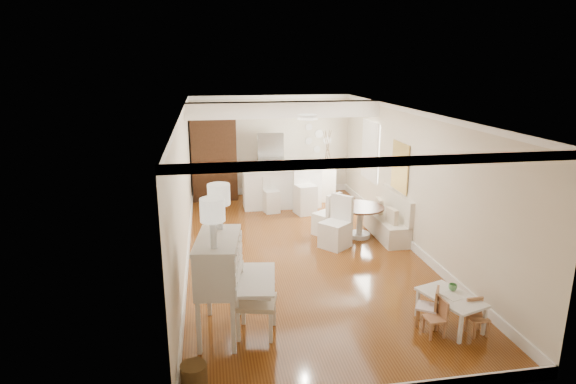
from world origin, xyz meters
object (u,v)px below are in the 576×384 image
object	(u,v)px
fridge	(283,165)
kids_chair_b	(427,306)
sideboard	(327,182)
pantry_cabinet	(214,158)
bar_stool_left	(271,195)
bar_stool_right	(305,191)
slip_chair_near	(335,222)
gustavian_armchair	(256,301)
breakfast_counter	(282,188)
slip_chair_far	(326,214)
secretary_bureau	(219,286)
kids_chair_a	(435,318)
kids_chair_c	(478,317)
kids_table	(450,311)
wicker_basket	(194,377)
dining_table	(360,222)

from	to	relation	value
fridge	kids_chair_b	bearing A→B (deg)	-82.58
sideboard	pantry_cabinet	bearing A→B (deg)	-177.68
bar_stool_left	pantry_cabinet	bearing A→B (deg)	122.04
kids_chair_b	bar_stool_right	world-z (taller)	bar_stool_right
slip_chair_near	gustavian_armchair	bearing A→B (deg)	-73.09
slip_chair_near	breakfast_counter	bearing A→B (deg)	151.88
slip_chair_near	slip_chair_far	distance (m)	0.76
secretary_bureau	gustavian_armchair	size ratio (longest dim) A/B	1.43
slip_chair_far	bar_stool_right	distance (m)	1.57
kids_chair_a	kids_chair_c	size ratio (longest dim) A/B	1.05
kids_table	bar_stool_left	size ratio (longest dim) A/B	1.02
kids_chair_c	gustavian_armchair	bearing A→B (deg)	167.54
pantry_cabinet	wicker_basket	bearing A→B (deg)	-93.18
kids_chair_b	kids_chair_c	size ratio (longest dim) A/B	1.16
dining_table	wicker_basket	bearing A→B (deg)	-127.49
breakfast_counter	pantry_cabinet	world-z (taller)	pantry_cabinet
kids_chair_b	sideboard	world-z (taller)	sideboard
bar_stool_right	kids_chair_c	bearing A→B (deg)	-91.45
slip_chair_far	dining_table	bearing A→B (deg)	121.00
gustavian_armchair	sideboard	world-z (taller)	gustavian_armchair
gustavian_armchair	fridge	xyz separation A→B (m)	(1.50, 7.02, 0.40)
gustavian_armchair	wicker_basket	size ratio (longest dim) A/B	3.19
pantry_cabinet	sideboard	world-z (taller)	pantry_cabinet
wicker_basket	kids_table	world-z (taller)	kids_table
breakfast_counter	secretary_bureau	bearing A→B (deg)	-107.04
kids_chair_c	pantry_cabinet	size ratio (longest dim) A/B	0.23
wicker_basket	kids_chair_b	distance (m)	3.40
gustavian_armchair	pantry_cabinet	bearing A→B (deg)	16.85
gustavian_armchair	slip_chair_near	size ratio (longest dim) A/B	0.93
kids_chair_b	fridge	size ratio (longest dim) A/B	0.33
kids_chair_c	fridge	bearing A→B (deg)	99.32
kids_chair_a	kids_chair_b	bearing A→B (deg)	173.28
secretary_bureau	bar_stool_left	xyz separation A→B (m)	(1.47, 5.44, -0.26)
breakfast_counter	fridge	bearing A→B (deg)	79.22
kids_chair_c	fridge	xyz separation A→B (m)	(-1.53, 7.57, 0.64)
kids_chair_c	slip_chair_far	bearing A→B (deg)	102.29
wicker_basket	slip_chair_near	bearing A→B (deg)	55.39
sideboard	bar_stool_left	bearing A→B (deg)	-137.57
slip_chair_near	breakfast_counter	xyz separation A→B (m)	(-0.63, 3.00, -0.02)
slip_chair_near	sideboard	size ratio (longest dim) A/B	1.12
kids_chair_b	dining_table	size ratio (longest dim) A/B	0.59
slip_chair_near	sideboard	world-z (taller)	slip_chair_near
kids_table	slip_chair_far	world-z (taller)	slip_chair_far
kids_table	bar_stool_right	xyz separation A→B (m)	(-0.98, 5.54, 0.36)
slip_chair_far	bar_stool_left	bearing A→B (deg)	-98.12
secretary_bureau	sideboard	world-z (taller)	secretary_bureau
fridge	bar_stool_right	bearing A→B (deg)	-80.75
kids_chair_c	sideboard	xyz separation A→B (m)	(-0.36, 7.15, 0.19)
bar_stool_left	bar_stool_right	world-z (taller)	bar_stool_right
secretary_bureau	kids_table	size ratio (longest dim) A/B	1.54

